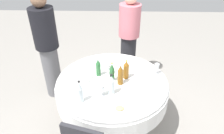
{
  "coord_description": "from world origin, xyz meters",
  "views": [
    {
      "loc": [
        -0.06,
        2.05,
        2.27
      ],
      "look_at": [
        0.0,
        0.0,
        0.94
      ],
      "focal_mm": 33.07,
      "sensor_mm": 36.0,
      "label": 1
    }
  ],
  "objects_px": {
    "bottle_amber_west": "(126,70)",
    "plate_left": "(136,91)",
    "bottle_amber_near": "(120,75)",
    "plate_outer": "(120,109)",
    "person_mid": "(129,38)",
    "wine_glass_front": "(157,67)",
    "person_near": "(47,47)",
    "wine_glass_south": "(108,67)",
    "bottle_clear_north": "(112,85)",
    "wine_glass_north": "(101,88)",
    "dining_table": "(112,90)",
    "bottle_green_south": "(98,68)",
    "bottle_clear_front": "(80,92)",
    "bottle_green_mid": "(112,73)"
  },
  "relations": [
    {
      "from": "dining_table",
      "to": "wine_glass_south",
      "type": "bearing_deg",
      "value": -69.09
    },
    {
      "from": "bottle_amber_west",
      "to": "person_mid",
      "type": "height_order",
      "value": "person_mid"
    },
    {
      "from": "bottle_clear_front",
      "to": "wine_glass_south",
      "type": "height_order",
      "value": "bottle_clear_front"
    },
    {
      "from": "bottle_amber_west",
      "to": "wine_glass_south",
      "type": "bearing_deg",
      "value": -17.83
    },
    {
      "from": "bottle_clear_front",
      "to": "bottle_green_south",
      "type": "bearing_deg",
      "value": -106.94
    },
    {
      "from": "bottle_green_mid",
      "to": "wine_glass_front",
      "type": "bearing_deg",
      "value": -163.6
    },
    {
      "from": "bottle_clear_north",
      "to": "bottle_clear_front",
      "type": "bearing_deg",
      "value": 23.2
    },
    {
      "from": "dining_table",
      "to": "plate_outer",
      "type": "height_order",
      "value": "plate_outer"
    },
    {
      "from": "bottle_amber_west",
      "to": "person_near",
      "type": "distance_m",
      "value": 1.28
    },
    {
      "from": "wine_glass_north",
      "to": "bottle_green_south",
      "type": "bearing_deg",
      "value": -80.18
    },
    {
      "from": "wine_glass_south",
      "to": "wine_glass_front",
      "type": "bearing_deg",
      "value": -177.99
    },
    {
      "from": "dining_table",
      "to": "person_near",
      "type": "relative_size",
      "value": 0.85
    },
    {
      "from": "dining_table",
      "to": "bottle_amber_near",
      "type": "relative_size",
      "value": 5.16
    },
    {
      "from": "wine_glass_front",
      "to": "plate_left",
      "type": "height_order",
      "value": "wine_glass_front"
    },
    {
      "from": "bottle_amber_west",
      "to": "person_mid",
      "type": "xyz_separation_m",
      "value": [
        -0.07,
        -1.02,
        -0.04
      ]
    },
    {
      "from": "bottle_amber_near",
      "to": "bottle_green_south",
      "type": "xyz_separation_m",
      "value": [
        0.28,
        -0.17,
        -0.01
      ]
    },
    {
      "from": "bottle_amber_west",
      "to": "plate_left",
      "type": "xyz_separation_m",
      "value": [
        -0.11,
        0.27,
        -0.11
      ]
    },
    {
      "from": "bottle_green_south",
      "to": "person_near",
      "type": "bearing_deg",
      "value": -33.16
    },
    {
      "from": "bottle_amber_west",
      "to": "wine_glass_south",
      "type": "height_order",
      "value": "bottle_amber_west"
    },
    {
      "from": "person_near",
      "to": "person_mid",
      "type": "relative_size",
      "value": 1.05
    },
    {
      "from": "bottle_amber_west",
      "to": "bottle_green_south",
      "type": "bearing_deg",
      "value": -7.34
    },
    {
      "from": "bottle_amber_west",
      "to": "plate_outer",
      "type": "height_order",
      "value": "bottle_amber_west"
    },
    {
      "from": "wine_glass_front",
      "to": "bottle_amber_near",
      "type": "bearing_deg",
      "value": 25.48
    },
    {
      "from": "bottle_clear_north",
      "to": "wine_glass_south",
      "type": "distance_m",
      "value": 0.39
    },
    {
      "from": "wine_glass_north",
      "to": "wine_glass_south",
      "type": "relative_size",
      "value": 1.01
    },
    {
      "from": "dining_table",
      "to": "bottle_green_south",
      "type": "bearing_deg",
      "value": -32.56
    },
    {
      "from": "bottle_green_south",
      "to": "wine_glass_front",
      "type": "bearing_deg",
      "value": -176.17
    },
    {
      "from": "plate_outer",
      "to": "person_near",
      "type": "height_order",
      "value": "person_near"
    },
    {
      "from": "bottle_green_mid",
      "to": "person_near",
      "type": "bearing_deg",
      "value": -33.08
    },
    {
      "from": "bottle_amber_near",
      "to": "plate_outer",
      "type": "height_order",
      "value": "bottle_amber_near"
    },
    {
      "from": "wine_glass_front",
      "to": "person_mid",
      "type": "distance_m",
      "value": 0.98
    },
    {
      "from": "plate_outer",
      "to": "person_mid",
      "type": "distance_m",
      "value": 1.6
    },
    {
      "from": "bottle_clear_front",
      "to": "wine_glass_front",
      "type": "xyz_separation_m",
      "value": [
        -0.89,
        -0.54,
        -0.02
      ]
    },
    {
      "from": "bottle_green_mid",
      "to": "plate_outer",
      "type": "xyz_separation_m",
      "value": [
        -0.09,
        0.5,
        -0.11
      ]
    },
    {
      "from": "person_near",
      "to": "bottle_green_south",
      "type": "bearing_deg",
      "value": -90.11
    },
    {
      "from": "bottle_clear_front",
      "to": "bottle_green_south",
      "type": "xyz_separation_m",
      "value": [
        -0.15,
        -0.5,
        -0.01
      ]
    },
    {
      "from": "bottle_amber_near",
      "to": "bottle_clear_north",
      "type": "relative_size",
      "value": 1.04
    },
    {
      "from": "dining_table",
      "to": "wine_glass_north",
      "type": "distance_m",
      "value": 0.39
    },
    {
      "from": "dining_table",
      "to": "person_mid",
      "type": "xyz_separation_m",
      "value": [
        -0.25,
        -1.09,
        0.23
      ]
    },
    {
      "from": "bottle_amber_west",
      "to": "wine_glass_front",
      "type": "relative_size",
      "value": 1.65
    },
    {
      "from": "bottle_clear_north",
      "to": "wine_glass_south",
      "type": "height_order",
      "value": "bottle_clear_north"
    },
    {
      "from": "bottle_amber_near",
      "to": "plate_left",
      "type": "relative_size",
      "value": 1.12
    },
    {
      "from": "bottle_green_south",
      "to": "dining_table",
      "type": "bearing_deg",
      "value": 147.44
    },
    {
      "from": "bottle_amber_west",
      "to": "person_near",
      "type": "relative_size",
      "value": 0.15
    },
    {
      "from": "wine_glass_front",
      "to": "plate_outer",
      "type": "relative_size",
      "value": 0.76
    },
    {
      "from": "bottle_clear_north",
      "to": "dining_table",
      "type": "bearing_deg",
      "value": -89.58
    },
    {
      "from": "dining_table",
      "to": "plate_left",
      "type": "distance_m",
      "value": 0.38
    },
    {
      "from": "bottle_green_south",
      "to": "bottle_clear_front",
      "type": "bearing_deg",
      "value": 73.06
    },
    {
      "from": "bottle_green_south",
      "to": "wine_glass_north",
      "type": "relative_size",
      "value": 1.66
    },
    {
      "from": "wine_glass_front",
      "to": "person_mid",
      "type": "xyz_separation_m",
      "value": [
        0.32,
        -0.93,
        -0.03
      ]
    }
  ]
}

